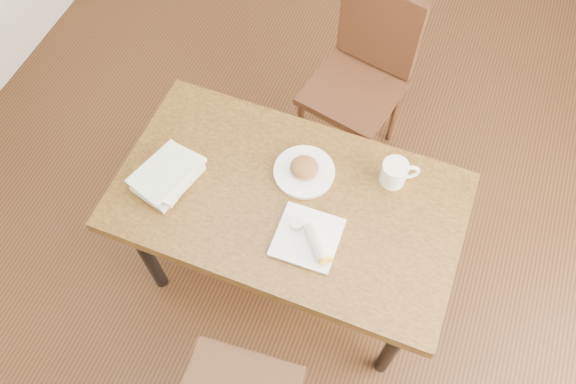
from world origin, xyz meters
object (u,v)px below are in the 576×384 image
(coffee_mug, at_px, (395,172))
(plate_burrito, at_px, (311,239))
(book_stack, at_px, (168,175))
(table, at_px, (288,209))
(chair_far, at_px, (363,70))
(plate_scone, at_px, (304,170))

(coffee_mug, height_order, plate_burrito, coffee_mug)
(coffee_mug, distance_m, book_stack, 0.86)
(plate_burrito, bearing_deg, coffee_mug, 60.12)
(table, bearing_deg, chair_far, 87.28)
(book_stack, bearing_deg, plate_scone, 24.16)
(plate_burrito, height_order, book_stack, plate_burrito)
(chair_far, bearing_deg, coffee_mug, -65.44)
(coffee_mug, distance_m, plate_burrito, 0.41)
(plate_burrito, xyz_separation_m, book_stack, (-0.59, 0.05, 0.01))
(table, distance_m, plate_burrito, 0.22)
(plate_burrito, bearing_deg, table, 135.82)
(chair_far, xyz_separation_m, book_stack, (-0.49, -0.97, 0.23))
(chair_far, xyz_separation_m, coffee_mug, (0.30, -0.66, 0.25))
(plate_scone, bearing_deg, plate_burrito, -65.02)
(chair_far, relative_size, coffee_mug, 6.69)
(table, height_order, plate_burrito, plate_burrito)
(table, xyz_separation_m, coffee_mug, (0.35, 0.22, 0.14))
(chair_far, relative_size, plate_burrito, 4.11)
(chair_far, height_order, book_stack, chair_far)
(book_stack, bearing_deg, table, 10.76)
(table, height_order, chair_far, chair_far)
(plate_scone, xyz_separation_m, coffee_mug, (0.33, 0.10, 0.03))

